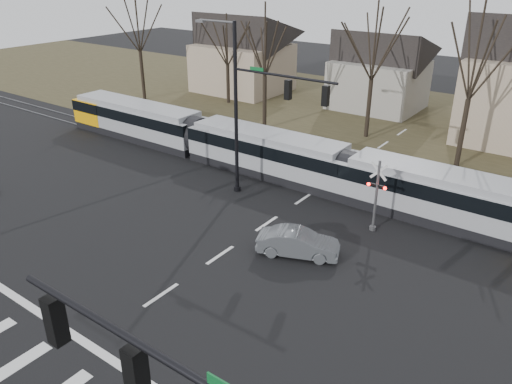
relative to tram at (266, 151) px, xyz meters
The scene contains 13 objects.
ground 16.64m from the tram, 74.98° to the right, with size 140.00×140.00×0.00m, color black.
grass_verge 16.64m from the tram, 74.98° to the left, with size 140.00×28.00×0.01m, color #38331E.
crosswalk 20.52m from the tram, 77.89° to the right, with size 27.00×2.60×0.01m.
stop_line 18.38m from the tram, 76.44° to the right, with size 28.00×0.35×0.01m, color silver.
lane_dashes 4.57m from the tram, ahead, with size 0.18×30.00×0.01m.
rail_pair 4.57m from the tram, ahead, with size 90.00×1.52×0.06m.
tram is the anchor object (origin of this frame).
sedan 10.69m from the tram, 46.36° to the right, with size 4.24×2.79×1.32m, color #55595D.
signal_pole_far 5.73m from the tram, 61.69° to the right, with size 9.28×0.44×10.20m.
rail_crossing_signal 9.84m from the tram, 19.04° to the right, with size 1.08×0.36×4.00m.
tree_row 12.30m from the tram, 57.82° to the left, with size 59.20×7.20×10.00m.
house_a 24.06m from the tram, 131.11° to the left, with size 9.72×8.64×8.60m.
house_b 20.16m from the tram, 92.03° to the left, with size 8.64×7.56×7.65m.
Camera 1 is at (13.74, -9.91, 13.15)m, focal length 35.00 mm.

